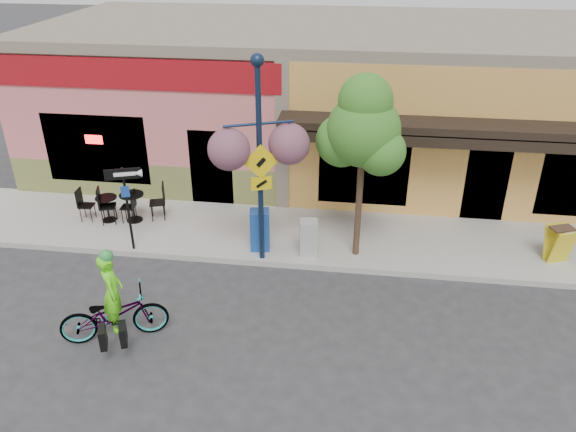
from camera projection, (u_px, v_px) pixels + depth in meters
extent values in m
plane|color=#2D2D30|center=(305.00, 282.00, 12.78)|extent=(90.00, 90.00, 0.00)
cube|color=#9E9B93|center=(313.00, 236.00, 14.50)|extent=(24.00, 3.00, 0.15)
cube|color=#A8A59E|center=(307.00, 266.00, 13.23)|extent=(24.00, 0.12, 0.15)
imported|color=maroon|center=(114.00, 315.00, 10.83)|extent=(2.17, 1.43, 1.08)
imported|color=#66F619|center=(114.00, 303.00, 10.70)|extent=(0.59, 0.70, 1.65)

